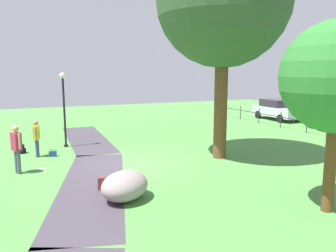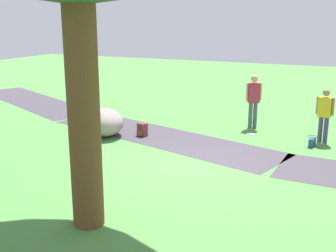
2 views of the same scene
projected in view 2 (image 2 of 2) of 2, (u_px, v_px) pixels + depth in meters
ground_plane at (189, 167)px, 10.75m from camera, size 48.00×48.00×0.00m
footpath_segment_mid at (160, 136)px, 13.41m from camera, size 8.24×4.10×0.01m
footpath_segment_far at (34, 101)px, 18.87m from camera, size 8.10×5.20×0.01m
lawn_boulder at (104, 122)px, 13.45m from camera, size 1.97×2.01×0.84m
woman_with_handbag at (325, 112)px, 12.59m from camera, size 0.51×0.30×1.59m
man_near_boulder at (254, 97)px, 14.16m from camera, size 0.46×0.38×1.78m
handbag_on_grass at (312, 142)px, 12.34m from camera, size 0.32×0.34×0.31m
backpack_by_boulder at (142, 130)px, 13.42m from camera, size 0.32×0.31×0.40m
frisbee_on_grass at (251, 134)px, 13.64m from camera, size 0.25×0.25×0.02m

